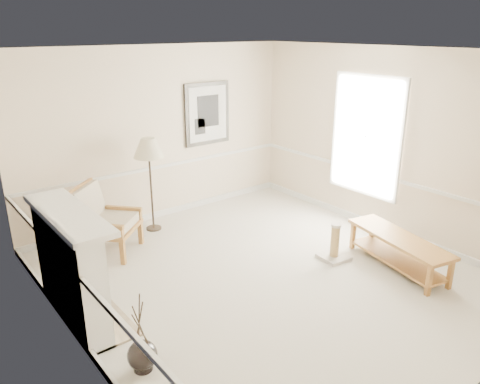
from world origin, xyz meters
The scene contains 8 objects.
ground centered at (0.00, 0.00, 0.00)m, with size 5.50×5.50×0.00m, color silver.
room centered at (0.14, 0.08, 1.87)m, with size 5.04×5.54×2.92m.
fireplace centered at (-2.34, 0.60, 0.64)m, with size 0.64×1.64×1.31m.
floor_vase centered at (-2.15, -0.63, 0.16)m, with size 0.29×0.29×0.86m.
armchair centered at (-1.42, 2.05, 0.55)m, with size 1.11×1.12×1.02m.
floor_lamp centered at (-0.45, 2.31, 1.34)m, with size 0.58×0.58×1.53m.
bench centered at (1.58, -0.93, 0.31)m, with size 0.81×1.67×0.46m.
scratching_post centered at (1.09, -0.24, 0.17)m, with size 0.41×0.41×0.54m.
Camera 1 is at (-3.71, -4.14, 3.17)m, focal length 35.00 mm.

